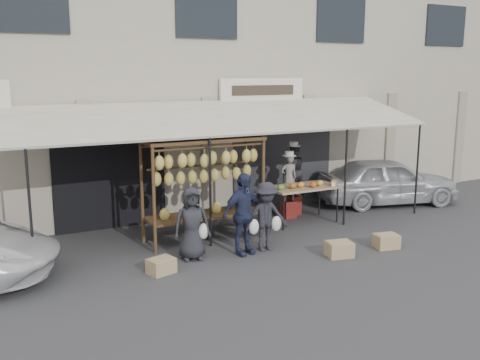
# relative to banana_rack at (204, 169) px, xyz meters

# --- Properties ---
(ground_plane) EXTENTS (90.00, 90.00, 0.00)m
(ground_plane) POSITION_rel_banana_rack_xyz_m (0.93, -1.59, -1.57)
(ground_plane) COLOR #2D2D30
(shophouse) EXTENTS (24.00, 6.15, 7.30)m
(shophouse) POSITION_rel_banana_rack_xyz_m (0.93, 4.91, 2.07)
(shophouse) COLOR #A7A090
(shophouse) RESTS_ON ground_plane
(awning) EXTENTS (10.00, 2.35, 2.92)m
(awning) POSITION_rel_banana_rack_xyz_m (0.94, 0.69, 1.00)
(awning) COLOR beige
(awning) RESTS_ON ground_plane
(banana_rack) EXTENTS (2.60, 0.90, 2.24)m
(banana_rack) POSITION_rel_banana_rack_xyz_m (0.00, 0.00, 0.00)
(banana_rack) COLOR #322313
(banana_rack) RESTS_ON ground_plane
(produce_table) EXTENTS (1.70, 0.90, 1.04)m
(produce_table) POSITION_rel_banana_rack_xyz_m (2.67, 0.18, -0.70)
(produce_table) COLOR tan
(produce_table) RESTS_ON ground_plane
(vendor_left) EXTENTS (0.47, 0.35, 1.17)m
(vendor_left) POSITION_rel_banana_rack_xyz_m (2.59, 0.72, -0.55)
(vendor_left) COLOR gray
(vendor_left) RESTS_ON stool_left
(vendor_right) EXTENTS (0.69, 0.56, 1.32)m
(vendor_right) POSITION_rel_banana_rack_xyz_m (2.87, 0.95, -0.42)
(vendor_right) COLOR #222228
(vendor_right) RESTS_ON stool_right
(customer_left) EXTENTS (0.78, 0.59, 1.44)m
(customer_left) POSITION_rel_banana_rack_xyz_m (-0.71, -1.00, -0.85)
(customer_left) COLOR #24252B
(customer_left) RESTS_ON ground_plane
(customer_mid) EXTENTS (1.03, 0.58, 1.66)m
(customer_mid) POSITION_rel_banana_rack_xyz_m (0.30, -1.19, -0.74)
(customer_mid) COLOR #242A49
(customer_mid) RESTS_ON ground_plane
(customer_right) EXTENTS (0.97, 0.62, 1.43)m
(customer_right) POSITION_rel_banana_rack_xyz_m (0.83, -1.20, -0.86)
(customer_right) COLOR #23222B
(customer_right) RESTS_ON ground_plane
(stool_left) EXTENTS (0.39, 0.39, 0.44)m
(stool_left) POSITION_rel_banana_rack_xyz_m (2.59, 0.72, -1.35)
(stool_left) COLOR maroon
(stool_left) RESTS_ON ground_plane
(stool_right) EXTENTS (0.42, 0.42, 0.49)m
(stool_right) POSITION_rel_banana_rack_xyz_m (2.87, 0.95, -1.33)
(stool_right) COLOR maroon
(stool_right) RESTS_ON ground_plane
(crate_near_a) EXTENTS (0.57, 0.48, 0.30)m
(crate_near_a) POSITION_rel_banana_rack_xyz_m (1.93, -2.21, -1.42)
(crate_near_a) COLOR tan
(crate_near_a) RESTS_ON ground_plane
(crate_near_b) EXTENTS (0.55, 0.46, 0.29)m
(crate_near_b) POSITION_rel_banana_rack_xyz_m (3.13, -2.23, -1.43)
(crate_near_b) COLOR tan
(crate_near_b) RESTS_ON ground_plane
(crate_far) EXTENTS (0.54, 0.46, 0.28)m
(crate_far) POSITION_rel_banana_rack_xyz_m (-1.51, -1.44, -1.43)
(crate_far) COLOR tan
(crate_far) RESTS_ON ground_plane
(sedan) EXTENTS (4.12, 2.52, 1.31)m
(sedan) POSITION_rel_banana_rack_xyz_m (5.81, 0.70, -0.92)
(sedan) COLOR #AEAFB4
(sedan) RESTS_ON ground_plane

